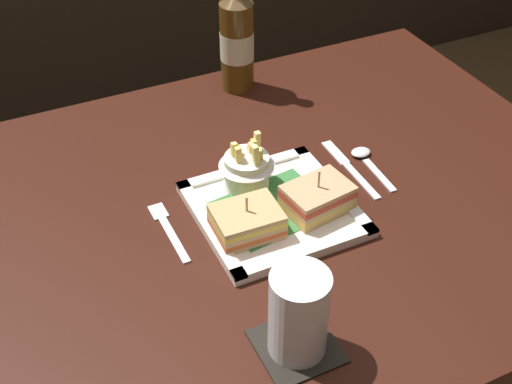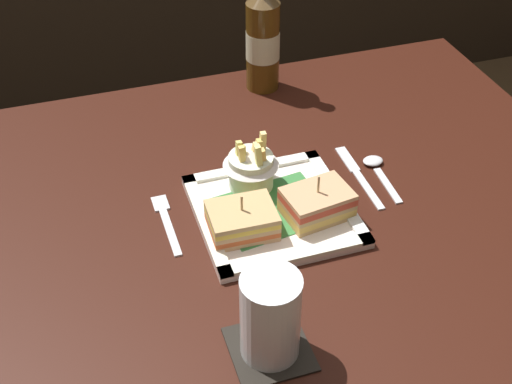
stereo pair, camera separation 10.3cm
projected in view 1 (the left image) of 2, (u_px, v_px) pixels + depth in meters
name	position (u px, v px, depth m)	size (l,w,h in m)	color
dining_table	(240.00, 272.00, 1.15)	(1.21, 0.83, 0.73)	black
square_plate	(273.00, 210.00, 1.05)	(0.24, 0.24, 0.02)	white
sandwich_half_left	(247.00, 221.00, 1.00)	(0.10, 0.08, 0.07)	tan
sandwich_half_right	(317.00, 198.00, 1.04)	(0.11, 0.08, 0.07)	tan
fries_cup	(247.00, 166.00, 1.07)	(0.09, 0.09, 0.10)	silver
beer_bottle	(237.00, 39.00, 1.29)	(0.07, 0.07, 0.28)	#54360F
drink_coaster	(297.00, 346.00, 0.86)	(0.10, 0.10, 0.00)	black
water_glass	(298.00, 318.00, 0.82)	(0.07, 0.07, 0.12)	silver
fork	(168.00, 228.00, 1.03)	(0.02, 0.14, 0.00)	silver
knife	(348.00, 166.00, 1.15)	(0.02, 0.17, 0.00)	silver
spoon	(365.00, 158.00, 1.16)	(0.04, 0.12, 0.01)	silver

